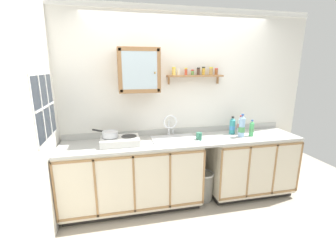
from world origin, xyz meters
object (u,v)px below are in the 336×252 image
(bottle_detergent_teal_3, at_px, (232,126))
(wall_cabinet, at_px, (139,70))
(sink, at_px, (174,141))
(trash_bin, at_px, (204,186))
(saucepan, at_px, (110,134))
(bottle_opaque_white_0, at_px, (240,125))
(hot_plate_stove, at_px, (120,141))
(bottle_water_blue_2, at_px, (242,127))
(mug, at_px, (199,136))
(bottle_soda_green_1, at_px, (252,129))

(bottle_detergent_teal_3, xyz_separation_m, wall_cabinet, (-1.31, 0.05, 0.78))
(sink, distance_m, trash_bin, 0.80)
(bottle_detergent_teal_3, bearing_deg, sink, -175.95)
(saucepan, height_order, bottle_opaque_white_0, bottle_opaque_white_0)
(sink, xyz_separation_m, hot_plate_stove, (-0.71, -0.06, 0.07))
(wall_cabinet, xyz_separation_m, trash_bin, (0.86, -0.19, -1.59))
(sink, relative_size, hot_plate_stove, 1.25)
(hot_plate_stove, xyz_separation_m, wall_cabinet, (0.28, 0.17, 0.85))
(saucepan, distance_m, bottle_detergent_teal_3, 1.70)
(wall_cabinet, bearing_deg, bottle_opaque_white_0, -2.81)
(sink, xyz_separation_m, trash_bin, (0.43, -0.08, -0.67))
(bottle_water_blue_2, height_order, trash_bin, bottle_water_blue_2)
(hot_plate_stove, distance_m, mug, 1.02)
(bottle_water_blue_2, bearing_deg, sink, 173.88)
(hot_plate_stove, height_order, trash_bin, hot_plate_stove)
(sink, height_order, mug, sink)
(bottle_water_blue_2, distance_m, trash_bin, 0.98)
(bottle_opaque_white_0, bearing_deg, sink, -177.30)
(hot_plate_stove, distance_m, saucepan, 0.15)
(saucepan, bearing_deg, bottle_detergent_teal_3, 3.00)
(bottle_water_blue_2, bearing_deg, trash_bin, 177.46)
(sink, distance_m, bottle_water_blue_2, 0.95)
(bottle_water_blue_2, relative_size, wall_cabinet, 0.59)
(bottle_opaque_white_0, xyz_separation_m, bottle_detergent_teal_3, (-0.12, 0.02, -0.01))
(sink, height_order, wall_cabinet, wall_cabinet)
(bottle_soda_green_1, distance_m, bottle_water_blue_2, 0.16)
(bottle_water_blue_2, bearing_deg, bottle_detergent_teal_3, 108.58)
(bottle_opaque_white_0, distance_m, bottle_water_blue_2, 0.16)
(saucepan, xyz_separation_m, bottle_soda_green_1, (1.91, -0.07, -0.03))
(hot_plate_stove, height_order, wall_cabinet, wall_cabinet)
(hot_plate_stove, bearing_deg, wall_cabinet, 32.02)
(bottle_soda_green_1, bearing_deg, bottle_water_blue_2, -178.34)
(bottle_opaque_white_0, bearing_deg, hot_plate_stove, -176.56)
(sink, height_order, bottle_opaque_white_0, sink)
(hot_plate_stove, height_order, bottle_soda_green_1, bottle_soda_green_1)
(sink, xyz_separation_m, bottle_water_blue_2, (0.93, -0.10, 0.17))
(bottle_soda_green_1, bearing_deg, sink, 174.99)
(wall_cabinet, bearing_deg, trash_bin, -12.78)
(bottle_detergent_teal_3, distance_m, mug, 0.60)
(bottle_water_blue_2, bearing_deg, bottle_opaque_white_0, 66.13)
(wall_cabinet, bearing_deg, bottle_soda_green_1, -7.97)
(bottle_opaque_white_0, distance_m, mug, 0.71)
(saucepan, height_order, wall_cabinet, wall_cabinet)
(saucepan, relative_size, bottle_detergent_teal_3, 1.28)
(saucepan, bearing_deg, trash_bin, -2.30)
(hot_plate_stove, relative_size, bottle_soda_green_1, 2.06)
(wall_cabinet, bearing_deg, sink, -15.22)
(sink, distance_m, saucepan, 0.84)
(hot_plate_stove, relative_size, bottle_water_blue_2, 1.49)
(bottle_detergent_teal_3, height_order, wall_cabinet, wall_cabinet)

